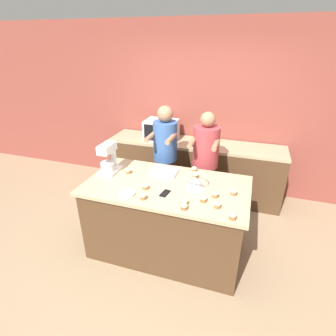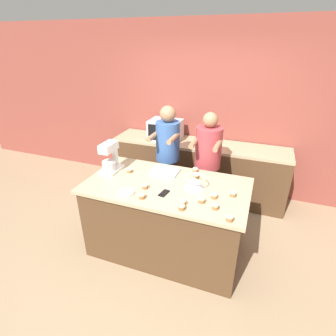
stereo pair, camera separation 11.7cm
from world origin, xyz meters
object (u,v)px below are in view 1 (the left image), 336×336
at_px(small_plate, 127,193).
at_px(cupcake_7, 184,206).
at_px(cell_phone, 165,193).
at_px(cupcake_11, 234,192).
at_px(stand_mixer, 109,160).
at_px(cupcake_6, 215,194).
at_px(mixing_bowl, 195,181).
at_px(microwave_oven, 161,130).
at_px(cupcake_2, 217,205).
at_px(cupcake_10, 185,202).
at_px(cupcake_4, 143,196).
at_px(cupcake_8, 233,216).
at_px(person_right, 205,167).
at_px(cupcake_1, 146,186).
at_px(cupcake_0, 203,199).
at_px(cupcake_3, 128,171).
at_px(baking_tray, 164,171).
at_px(cupcake_5, 196,175).
at_px(person_left, 165,160).
at_px(cupcake_9, 194,169).

height_order(small_plate, cupcake_7, cupcake_7).
distance_m(cell_phone, small_plate, 0.40).
height_order(cell_phone, cupcake_11, cupcake_11).
xyz_separation_m(stand_mixer, cupcake_6, (1.32, -0.18, -0.13)).
bearing_deg(cupcake_6, stand_mixer, 172.14).
bearing_deg(mixing_bowl, microwave_oven, 121.92).
distance_m(small_plate, cupcake_2, 0.94).
xyz_separation_m(cupcake_7, cupcake_10, (-0.01, 0.08, 0.00)).
bearing_deg(cupcake_4, cupcake_10, 5.06).
distance_m(small_plate, cupcake_8, 1.10).
xyz_separation_m(small_plate, cupcake_6, (0.89, 0.23, 0.02)).
xyz_separation_m(person_right, cupcake_1, (-0.47, -0.95, 0.13)).
xyz_separation_m(cupcake_0, cupcake_3, (-0.99, 0.34, 0.00)).
distance_m(baking_tray, cupcake_11, 0.89).
xyz_separation_m(baking_tray, cupcake_11, (0.85, -0.26, 0.01)).
bearing_deg(cupcake_5, microwave_oven, 125.22).
bearing_deg(baking_tray, cupcake_6, -28.42).
xyz_separation_m(baking_tray, cupcake_10, (0.41, -0.59, 0.01)).
relative_size(person_left, cupcake_10, 23.69).
height_order(stand_mixer, baking_tray, stand_mixer).
bearing_deg(cupcake_11, cupcake_2, -113.72).
height_order(person_left, person_right, person_left).
height_order(microwave_oven, cupcake_9, microwave_oven).
distance_m(cell_phone, cupcake_3, 0.66).
xyz_separation_m(cell_phone, cupcake_2, (0.56, -0.09, 0.03)).
bearing_deg(cupcake_10, baking_tray, 125.04).
relative_size(cell_phone, cupcake_0, 2.24).
xyz_separation_m(cupcake_9, cupcake_11, (0.51, -0.41, 0.00)).
relative_size(person_right, small_plate, 9.19).
distance_m(small_plate, cupcake_5, 0.84).
bearing_deg(cupcake_6, cupcake_2, -75.09).
bearing_deg(cell_phone, microwave_oven, 110.52).
distance_m(cupcake_1, cupcake_8, 0.98).
height_order(person_right, cupcake_9, person_right).
relative_size(cupcake_0, cupcake_8, 1.00).
height_order(cupcake_8, cupcake_10, same).
xyz_separation_m(cupcake_0, cupcake_4, (-0.59, -0.14, 0.00)).
bearing_deg(mixing_bowl, cupcake_7, -90.15).
xyz_separation_m(mixing_bowl, cupcake_4, (-0.44, -0.40, -0.04)).
relative_size(cupcake_8, cupcake_10, 1.00).
bearing_deg(cupcake_7, stand_mixer, 155.41).
bearing_deg(cupcake_1, cupcake_2, -8.21).
bearing_deg(microwave_oven, cupcake_0, -58.41).
height_order(person_right, cupcake_11, person_right).
height_order(microwave_oven, cupcake_5, microwave_oven).
relative_size(stand_mixer, cupcake_11, 5.35).
bearing_deg(cupcake_5, stand_mixer, -170.41).
distance_m(stand_mixer, cupcake_7, 1.19).
relative_size(stand_mixer, cupcake_3, 5.35).
xyz_separation_m(baking_tray, small_plate, (-0.21, -0.60, -0.01)).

